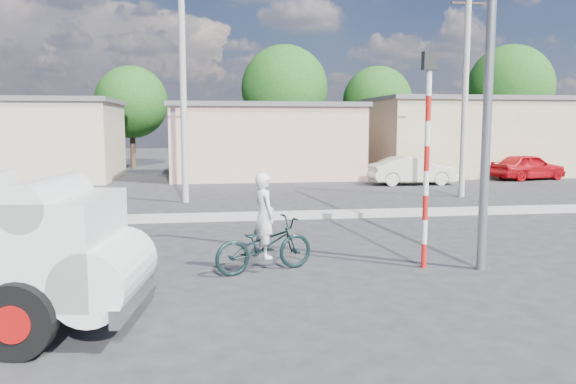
{
  "coord_description": "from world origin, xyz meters",
  "views": [
    {
      "loc": [
        -1.19,
        -9.26,
        2.95
      ],
      "look_at": [
        0.75,
        4.1,
        1.3
      ],
      "focal_mm": 35.0,
      "sensor_mm": 36.0,
      "label": 1
    }
  ],
  "objects": [
    {
      "name": "ground_plane",
      "position": [
        0.0,
        0.0,
        0.0
      ],
      "size": [
        120.0,
        120.0,
        0.0
      ],
      "primitive_type": "plane",
      "color": "#272629",
      "rests_on": "ground"
    },
    {
      "name": "median",
      "position": [
        0.0,
        8.0,
        0.08
      ],
      "size": [
        40.0,
        0.8,
        0.16
      ],
      "primitive_type": "cube",
      "color": "#99968E",
      "rests_on": "ground"
    },
    {
      "name": "bicycle",
      "position": [
        -0.08,
        1.65,
        0.55
      ],
      "size": [
        2.2,
        1.36,
        1.09
      ],
      "primitive_type": "imported",
      "rotation": [
        0.0,
        0.0,
        1.9
      ],
      "color": "black",
      "rests_on": "ground"
    },
    {
      "name": "cyclist",
      "position": [
        -0.08,
        1.65,
        0.85
      ],
      "size": [
        0.58,
        0.72,
        1.69
      ],
      "primitive_type": "imported",
      "rotation": [
        0.0,
        0.0,
        1.9
      ],
      "color": "white",
      "rests_on": "ground"
    },
    {
      "name": "car_cream",
      "position": [
        8.7,
        16.7,
        0.68
      ],
      "size": [
        4.17,
        1.49,
        1.37
      ],
      "primitive_type": "imported",
      "rotation": [
        0.0,
        0.0,
        1.58
      ],
      "color": "beige",
      "rests_on": "ground"
    },
    {
      "name": "car_red",
      "position": [
        15.6,
        18.12,
        0.69
      ],
      "size": [
        4.28,
        2.42,
        1.38
      ],
      "primitive_type": "imported",
      "rotation": [
        0.0,
        0.0,
        1.78
      ],
      "color": "#B30910",
      "rests_on": "ground"
    },
    {
      "name": "traffic_pole",
      "position": [
        3.2,
        1.5,
        2.59
      ],
      "size": [
        0.28,
        0.18,
        4.36
      ],
      "color": "red",
      "rests_on": "ground"
    },
    {
      "name": "streetlight",
      "position": [
        4.14,
        1.2,
        4.96
      ],
      "size": [
        2.34,
        0.22,
        9.0
      ],
      "color": "slate",
      "rests_on": "ground"
    },
    {
      "name": "building_row",
      "position": [
        1.1,
        22.0,
        2.13
      ],
      "size": [
        37.8,
        7.3,
        4.44
      ],
      "color": "beige",
      "rests_on": "ground"
    },
    {
      "name": "tree_row",
      "position": [
        3.76,
        28.45,
        4.99
      ],
      "size": [
        43.62,
        7.43,
        8.42
      ],
      "color": "#38281E",
      "rests_on": "ground"
    },
    {
      "name": "utility_poles",
      "position": [
        3.25,
        12.0,
        4.07
      ],
      "size": [
        35.4,
        0.24,
        8.0
      ],
      "color": "#99968E",
      "rests_on": "ground"
    }
  ]
}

